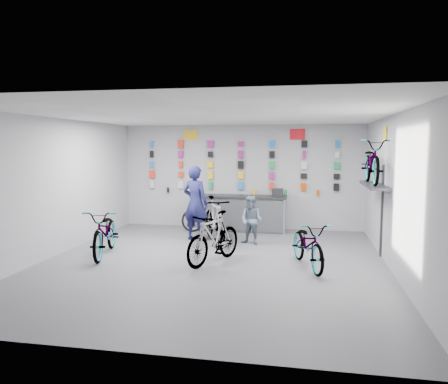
% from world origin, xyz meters
% --- Properties ---
extents(floor, '(8.00, 8.00, 0.00)m').
position_xyz_m(floor, '(0.00, 0.00, 0.00)').
color(floor, '#56565B').
rests_on(floor, ground).
extents(ceiling, '(8.00, 8.00, 0.00)m').
position_xyz_m(ceiling, '(0.00, 0.00, 3.00)').
color(ceiling, white).
rests_on(ceiling, wall_back).
extents(wall_back, '(7.00, 0.00, 7.00)m').
position_xyz_m(wall_back, '(0.00, 4.00, 1.50)').
color(wall_back, '#B7B7BA').
rests_on(wall_back, floor).
extents(wall_front, '(7.00, 0.00, 7.00)m').
position_xyz_m(wall_front, '(0.00, -4.00, 1.50)').
color(wall_front, '#B7B7BA').
rests_on(wall_front, floor).
extents(wall_left, '(0.00, 8.00, 8.00)m').
position_xyz_m(wall_left, '(-3.50, 0.00, 1.50)').
color(wall_left, '#B7B7BA').
rests_on(wall_left, floor).
extents(wall_right, '(0.00, 8.00, 8.00)m').
position_xyz_m(wall_right, '(3.50, 0.00, 1.50)').
color(wall_right, '#B7B7BA').
rests_on(wall_right, floor).
extents(counter, '(2.70, 0.66, 1.00)m').
position_xyz_m(counter, '(0.00, 3.54, 0.49)').
color(counter, black).
rests_on(counter, floor).
extents(merch_wall, '(5.57, 0.08, 1.57)m').
position_xyz_m(merch_wall, '(0.02, 3.93, 1.79)').
color(merch_wall, silver).
rests_on(merch_wall, wall_back).
extents(wall_bracket, '(0.39, 1.90, 2.00)m').
position_xyz_m(wall_bracket, '(3.33, 1.20, 1.46)').
color(wall_bracket, '#333338').
rests_on(wall_bracket, wall_right).
extents(sign_left, '(0.42, 0.02, 0.30)m').
position_xyz_m(sign_left, '(-1.50, 3.98, 2.72)').
color(sign_left, yellow).
rests_on(sign_left, wall_back).
extents(sign_right, '(0.42, 0.02, 0.30)m').
position_xyz_m(sign_right, '(1.60, 3.98, 2.72)').
color(sign_right, red).
rests_on(sign_right, wall_back).
extents(sign_side, '(0.02, 0.40, 0.30)m').
position_xyz_m(sign_side, '(3.48, 1.20, 2.65)').
color(sign_side, yellow).
rests_on(sign_side, wall_right).
extents(bike_left, '(1.13, 2.09, 1.04)m').
position_xyz_m(bike_left, '(-2.43, 0.19, 0.52)').
color(bike_left, gray).
rests_on(bike_left, floor).
extents(bike_center, '(1.17, 1.81, 1.06)m').
position_xyz_m(bike_center, '(0.03, 0.01, 0.53)').
color(bike_center, gray).
rests_on(bike_center, floor).
extents(bike_right, '(1.14, 1.88, 0.93)m').
position_xyz_m(bike_right, '(1.93, 0.03, 0.47)').
color(bike_right, gray).
rests_on(bike_right, floor).
extents(bike_service, '(1.31, 1.93, 1.13)m').
position_xyz_m(bike_service, '(-0.36, 1.94, 0.57)').
color(bike_service, gray).
rests_on(bike_service, floor).
extents(bike_wall, '(0.63, 1.80, 0.95)m').
position_xyz_m(bike_wall, '(3.25, 1.20, 2.05)').
color(bike_wall, gray).
rests_on(bike_wall, wall_bracket).
extents(clerk, '(0.80, 0.64, 1.91)m').
position_xyz_m(clerk, '(-0.89, 2.09, 0.95)').
color(clerk, '#191A4B').
rests_on(clerk, floor).
extents(customer, '(0.70, 0.62, 1.19)m').
position_xyz_m(customer, '(0.58, 1.85, 0.60)').
color(customer, slate).
rests_on(customer, floor).
extents(spare_wheel, '(0.65, 0.23, 0.64)m').
position_xyz_m(spare_wheel, '(-1.25, 3.17, 0.31)').
color(spare_wheel, black).
rests_on(spare_wheel, floor).
extents(register, '(0.30, 0.32, 0.22)m').
position_xyz_m(register, '(1.10, 3.55, 1.11)').
color(register, black).
rests_on(register, counter).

